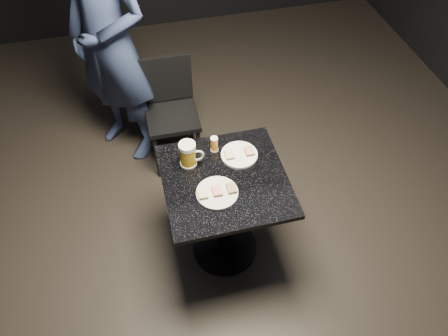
{
  "coord_description": "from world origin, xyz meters",
  "views": [
    {
      "loc": [
        -0.38,
        -1.53,
        2.64
      ],
      "look_at": [
        0.0,
        0.02,
        0.82
      ],
      "focal_mm": 35.0,
      "sensor_mm": 36.0,
      "label": 1
    }
  ],
  "objects_px": {
    "plate_small": "(239,155)",
    "beer_mug": "(188,154)",
    "table": "(225,204)",
    "plate_large": "(217,193)",
    "chair": "(170,107)",
    "beer_tumbler": "(214,144)",
    "patron": "(110,42)"
  },
  "relations": [
    {
      "from": "plate_small",
      "to": "beer_tumbler",
      "type": "bearing_deg",
      "value": 148.18
    },
    {
      "from": "plate_small",
      "to": "chair",
      "type": "xyz_separation_m",
      "value": [
        -0.3,
        0.83,
        -0.26
      ]
    },
    {
      "from": "plate_large",
      "to": "table",
      "type": "relative_size",
      "value": 0.31
    },
    {
      "from": "plate_large",
      "to": "table",
      "type": "height_order",
      "value": "plate_large"
    },
    {
      "from": "table",
      "to": "plate_large",
      "type": "bearing_deg",
      "value": -125.55
    },
    {
      "from": "beer_mug",
      "to": "beer_tumbler",
      "type": "relative_size",
      "value": 1.61
    },
    {
      "from": "beer_tumbler",
      "to": "plate_large",
      "type": "bearing_deg",
      "value": -100.47
    },
    {
      "from": "plate_small",
      "to": "table",
      "type": "xyz_separation_m",
      "value": [
        -0.13,
        -0.15,
        -0.25
      ]
    },
    {
      "from": "plate_large",
      "to": "beer_tumbler",
      "type": "distance_m",
      "value": 0.34
    },
    {
      "from": "table",
      "to": "beer_tumbler",
      "type": "xyz_separation_m",
      "value": [
        -0.01,
        0.23,
        0.29
      ]
    },
    {
      "from": "patron",
      "to": "chair",
      "type": "distance_m",
      "value": 0.62
    },
    {
      "from": "beer_mug",
      "to": "chair",
      "type": "xyz_separation_m",
      "value": [
        -0.0,
        0.82,
        -0.33
      ]
    },
    {
      "from": "plate_large",
      "to": "beer_mug",
      "type": "distance_m",
      "value": 0.29
    },
    {
      "from": "patron",
      "to": "chair",
      "type": "bearing_deg",
      "value": 16.34
    },
    {
      "from": "plate_large",
      "to": "chair",
      "type": "relative_size",
      "value": 0.27
    },
    {
      "from": "plate_large",
      "to": "patron",
      "type": "height_order",
      "value": "patron"
    },
    {
      "from": "table",
      "to": "chair",
      "type": "relative_size",
      "value": 0.87
    },
    {
      "from": "patron",
      "to": "chair",
      "type": "xyz_separation_m",
      "value": [
        0.34,
        -0.21,
        -0.47
      ]
    },
    {
      "from": "patron",
      "to": "table",
      "type": "relative_size",
      "value": 2.59
    },
    {
      "from": "patron",
      "to": "beer_mug",
      "type": "bearing_deg",
      "value": -23.61
    },
    {
      "from": "plate_large",
      "to": "patron",
      "type": "distance_m",
      "value": 1.38
    },
    {
      "from": "table",
      "to": "plate_small",
      "type": "bearing_deg",
      "value": 50.53
    },
    {
      "from": "plate_small",
      "to": "chair",
      "type": "relative_size",
      "value": 0.25
    },
    {
      "from": "plate_small",
      "to": "beer_mug",
      "type": "xyz_separation_m",
      "value": [
        -0.3,
        0.01,
        0.07
      ]
    },
    {
      "from": "plate_small",
      "to": "patron",
      "type": "relative_size",
      "value": 0.11
    },
    {
      "from": "table",
      "to": "beer_mug",
      "type": "relative_size",
      "value": 4.75
    },
    {
      "from": "plate_large",
      "to": "beer_mug",
      "type": "height_order",
      "value": "beer_mug"
    },
    {
      "from": "chair",
      "to": "beer_tumbler",
      "type": "bearing_deg",
      "value": -77.32
    },
    {
      "from": "beer_tumbler",
      "to": "chair",
      "type": "xyz_separation_m",
      "value": [
        -0.17,
        0.75,
        -0.3
      ]
    },
    {
      "from": "patron",
      "to": "beer_tumbler",
      "type": "distance_m",
      "value": 1.1
    },
    {
      "from": "plate_small",
      "to": "patron",
      "type": "height_order",
      "value": "patron"
    },
    {
      "from": "table",
      "to": "beer_mug",
      "type": "height_order",
      "value": "beer_mug"
    }
  ]
}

